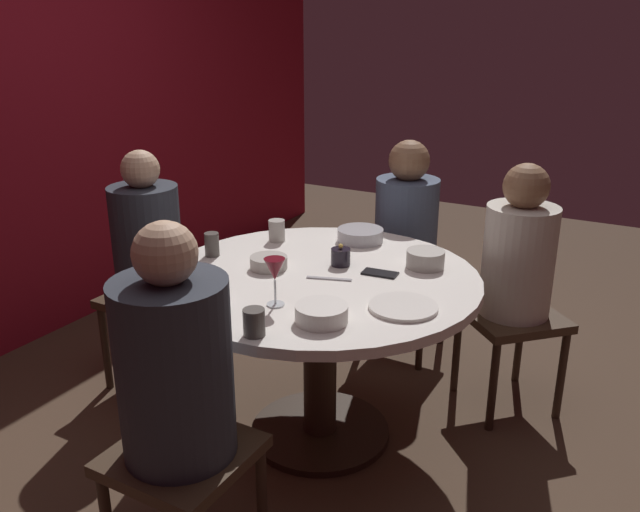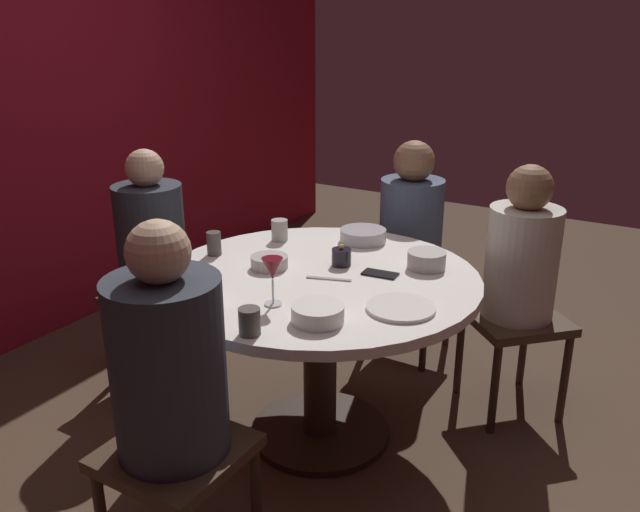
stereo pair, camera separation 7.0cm
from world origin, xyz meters
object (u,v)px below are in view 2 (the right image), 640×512
object	(u,v)px
bowl_serving_large	(363,235)
cup_near_candle	(212,291)
seated_diner_back	(152,244)
cup_by_right_diner	(280,230)
seated_diner_front_right	(521,264)
cup_center_front	(214,243)
bowl_salad_center	(318,314)
wine_glass	(272,271)
cell_phone	(380,274)
seated_diner_left	(169,371)
dining_table	(320,312)
candle_holder	(341,257)
cup_by_left_diner	(249,321)
seated_diner_right	(411,225)
dinner_plate	(401,308)
bowl_sauce_side	(269,262)
bowl_small_white	(426,260)

from	to	relation	value
bowl_serving_large	cup_near_candle	xyz separation A→B (m)	(-0.92, 0.12, 0.03)
seated_diner_back	cup_by_right_diner	xyz separation A→B (m)	(0.28, -0.54, 0.08)
seated_diner_front_right	cup_center_front	xyz separation A→B (m)	(-0.66, 1.15, 0.09)
bowl_salad_center	cup_by_right_diner	bearing A→B (deg)	42.56
bowl_salad_center	cup_center_front	xyz separation A→B (m)	(0.34, 0.73, 0.02)
wine_glass	cell_phone	xyz separation A→B (m)	(0.46, -0.20, -0.12)
seated_diner_left	seated_diner_front_right	size ratio (longest dim) A/B	1.04
dining_table	candle_holder	bearing A→B (deg)	-8.21
seated_diner_back	cup_by_right_diner	world-z (taller)	seated_diner_back
cup_by_left_diner	cup_center_front	size ratio (longest dim) A/B	0.88
cup_near_candle	cup_center_front	world-z (taller)	cup_near_candle
seated_diner_left	wine_glass	world-z (taller)	seated_diner_left
seated_diner_right	seated_diner_front_right	xyz separation A→B (m)	(-0.28, -0.63, -0.00)
candle_holder	bowl_serving_large	xyz separation A→B (m)	(0.32, 0.07, -0.01)
wine_glass	seated_diner_front_right	bearing A→B (deg)	-32.98
dining_table	candle_holder	size ratio (longest dim) A/B	13.69
dinner_plate	cup_center_front	bearing A→B (deg)	83.18
seated_diner_right	seated_diner_front_right	bearing A→B (deg)	66.54
seated_diner_right	bowl_serving_large	bearing A→B (deg)	-5.89
candle_holder	bowl_sauce_side	world-z (taller)	candle_holder
cell_phone	cup_by_left_diner	bearing A→B (deg)	-16.16
seated_diner_front_right	cup_by_right_diner	xyz separation A→B (m)	(-0.36, 1.02, 0.09)
candle_holder	cup_near_candle	xyz separation A→B (m)	(-0.60, 0.19, 0.02)
cell_phone	candle_holder	bearing A→B (deg)	-100.17
seated_diner_left	seated_diner_right	world-z (taller)	seated_diner_left
dining_table	cup_by_left_diner	distance (m)	0.61
seated_diner_front_right	wine_glass	size ratio (longest dim) A/B	6.51
wine_glass	dinner_plate	bearing A→B (deg)	-64.53
cup_by_left_diner	cell_phone	bearing A→B (deg)	-10.76
seated_diner_front_right	candle_holder	size ratio (longest dim) A/B	12.27
candle_holder	cup_by_left_diner	distance (m)	0.71
seated_diner_right	cup_center_front	distance (m)	1.07
candle_holder	seated_diner_back	bearing A→B (deg)	98.39
seated_diner_left	cup_by_right_diner	distance (m)	1.20
seated_diner_back	cup_near_candle	size ratio (longest dim) A/B	9.91
dining_table	bowl_serving_large	size ratio (longest dim) A/B	6.05
seated_diner_back	cell_phone	size ratio (longest dim) A/B	8.31
seated_diner_left	cell_phone	world-z (taller)	seated_diner_left
dining_table	seated_diner_back	size ratio (longest dim) A/B	1.10
dining_table	seated_diner_front_right	bearing A→B (deg)	-45.00
candle_holder	cup_near_candle	world-z (taller)	cup_near_candle
dining_table	bowl_small_white	distance (m)	0.48
cell_phone	bowl_serving_large	bearing A→B (deg)	-148.68
seated_diner_left	bowl_serving_large	world-z (taller)	seated_diner_left
cell_phone	cup_near_candle	size ratio (longest dim) A/B	1.19
bowl_sauce_side	cup_by_right_diner	world-z (taller)	cup_by_right_diner
cup_by_left_diner	bowl_sauce_side	bearing A→B (deg)	29.09
cup_near_candle	seated_diner_right	bearing A→B (deg)	-7.07
wine_glass	cup_center_front	size ratio (longest dim) A/B	1.72
seated_diner_left	bowl_small_white	world-z (taller)	seated_diner_left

